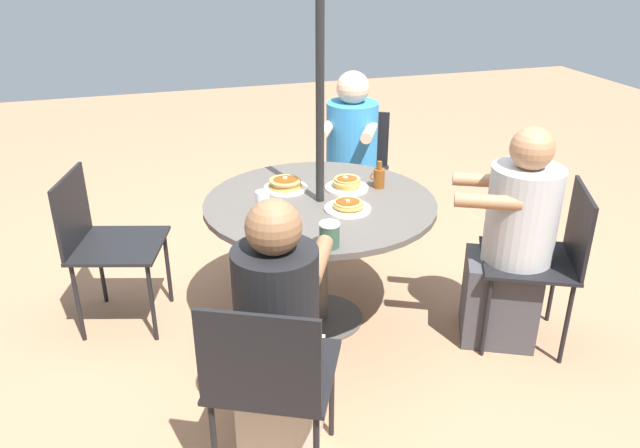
{
  "coord_description": "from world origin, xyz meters",
  "views": [
    {
      "loc": [
        0.87,
        2.88,
        2.01
      ],
      "look_at": [
        0.0,
        0.0,
        0.6
      ],
      "focal_mm": 35.0,
      "sensor_mm": 36.0,
      "label": 1
    }
  ],
  "objects_px": {
    "patio_chair_north": "(546,253)",
    "coffee_cup": "(329,235)",
    "diner_east": "(351,169)",
    "drinking_glass_a": "(263,203)",
    "pancake_plate_c": "(285,185)",
    "diner_north": "(512,248)",
    "diner_west": "(279,344)",
    "pancake_plate_b": "(347,185)",
    "patio_chair_south": "(102,238)",
    "pancake_plate_a": "(348,206)",
    "syrup_bottle": "(379,177)",
    "patio_chair_west": "(269,375)",
    "patio_table": "(320,218)",
    "patio_chair_east": "(354,165)"
  },
  "relations": [
    {
      "from": "patio_chair_south",
      "to": "pancake_plate_a",
      "type": "relative_size",
      "value": 3.7
    },
    {
      "from": "patio_chair_west",
      "to": "pancake_plate_b",
      "type": "xyz_separation_m",
      "value": [
        -0.7,
        -1.17,
        0.24
      ]
    },
    {
      "from": "diner_east",
      "to": "drinking_glass_a",
      "type": "xyz_separation_m",
      "value": [
        0.8,
        0.96,
        0.24
      ]
    },
    {
      "from": "pancake_plate_c",
      "to": "coffee_cup",
      "type": "relative_size",
      "value": 2.06
    },
    {
      "from": "patio_chair_west",
      "to": "pancake_plate_c",
      "type": "relative_size",
      "value": 3.7
    },
    {
      "from": "patio_chair_north",
      "to": "diner_north",
      "type": "relative_size",
      "value": 0.74
    },
    {
      "from": "patio_chair_south",
      "to": "diner_north",
      "type": "bearing_deg",
      "value": 85.5
    },
    {
      "from": "patio_chair_south",
      "to": "coffee_cup",
      "type": "distance_m",
      "value": 1.35
    },
    {
      "from": "pancake_plate_c",
      "to": "coffee_cup",
      "type": "bearing_deg",
      "value": 91.72
    },
    {
      "from": "patio_chair_north",
      "to": "patio_chair_east",
      "type": "xyz_separation_m",
      "value": [
        0.49,
        -1.54,
        0.0
      ]
    },
    {
      "from": "patio_chair_north",
      "to": "coffee_cup",
      "type": "xyz_separation_m",
      "value": [
        1.16,
        0.0,
        0.27
      ]
    },
    {
      "from": "patio_table",
      "to": "pancake_plate_c",
      "type": "height_order",
      "value": "pancake_plate_c"
    },
    {
      "from": "pancake_plate_b",
      "to": "drinking_glass_a",
      "type": "distance_m",
      "value": 0.55
    },
    {
      "from": "patio_table",
      "to": "pancake_plate_a",
      "type": "distance_m",
      "value": 0.22
    },
    {
      "from": "pancake_plate_b",
      "to": "pancake_plate_c",
      "type": "height_order",
      "value": "pancake_plate_b"
    },
    {
      "from": "syrup_bottle",
      "to": "pancake_plate_a",
      "type": "bearing_deg",
      "value": 42.87
    },
    {
      "from": "patio_chair_south",
      "to": "pancake_plate_a",
      "type": "xyz_separation_m",
      "value": [
        -1.22,
        0.49,
        0.23
      ]
    },
    {
      "from": "pancake_plate_c",
      "to": "drinking_glass_a",
      "type": "relative_size",
      "value": 1.94
    },
    {
      "from": "patio_chair_north",
      "to": "diner_west",
      "type": "bearing_deg",
      "value": 130.52
    },
    {
      "from": "patio_chair_north",
      "to": "patio_chair_west",
      "type": "xyz_separation_m",
      "value": [
        1.57,
        0.54,
        0.0
      ]
    },
    {
      "from": "drinking_glass_a",
      "to": "coffee_cup",
      "type": "bearing_deg",
      "value": 115.76
    },
    {
      "from": "patio_chair_north",
      "to": "patio_chair_east",
      "type": "distance_m",
      "value": 1.62
    },
    {
      "from": "patio_table",
      "to": "diner_north",
      "type": "xyz_separation_m",
      "value": [
        -0.9,
        0.44,
        -0.1
      ]
    },
    {
      "from": "diner_west",
      "to": "syrup_bottle",
      "type": "distance_m",
      "value": 1.29
    },
    {
      "from": "patio_chair_east",
      "to": "pancake_plate_c",
      "type": "height_order",
      "value": "patio_chair_east"
    },
    {
      "from": "patio_chair_west",
      "to": "coffee_cup",
      "type": "relative_size",
      "value": 7.62
    },
    {
      "from": "patio_chair_east",
      "to": "syrup_bottle",
      "type": "relative_size",
      "value": 5.83
    },
    {
      "from": "patio_table",
      "to": "coffee_cup",
      "type": "bearing_deg",
      "value": 77.7
    },
    {
      "from": "diner_east",
      "to": "diner_west",
      "type": "bearing_deg",
      "value": 91.35
    },
    {
      "from": "patio_chair_east",
      "to": "pancake_plate_c",
      "type": "bearing_deg",
      "value": 78.4
    },
    {
      "from": "patio_chair_north",
      "to": "coffee_cup",
      "type": "height_order",
      "value": "patio_chair_north"
    },
    {
      "from": "patio_chair_east",
      "to": "pancake_plate_a",
      "type": "xyz_separation_m",
      "value": [
        0.46,
        1.19,
        0.23
      ]
    },
    {
      "from": "patio_chair_north",
      "to": "diner_north",
      "type": "distance_m",
      "value": 0.17
    },
    {
      "from": "patio_chair_north",
      "to": "pancake_plate_b",
      "type": "bearing_deg",
      "value": 80.11
    },
    {
      "from": "syrup_bottle",
      "to": "coffee_cup",
      "type": "height_order",
      "value": "syrup_bottle"
    },
    {
      "from": "patio_chair_east",
      "to": "pancake_plate_c",
      "type": "xyz_separation_m",
      "value": [
        0.7,
        0.82,
        0.24
      ]
    },
    {
      "from": "patio_chair_east",
      "to": "pancake_plate_a",
      "type": "relative_size",
      "value": 3.7
    },
    {
      "from": "pancake_plate_a",
      "to": "coffee_cup",
      "type": "height_order",
      "value": "coffee_cup"
    },
    {
      "from": "diner_north",
      "to": "syrup_bottle",
      "type": "xyz_separation_m",
      "value": [
        0.53,
        -0.53,
        0.26
      ]
    },
    {
      "from": "patio_chair_east",
      "to": "drinking_glass_a",
      "type": "relative_size",
      "value": 7.17
    },
    {
      "from": "patio_table",
      "to": "coffee_cup",
      "type": "relative_size",
      "value": 10.63
    },
    {
      "from": "pancake_plate_b",
      "to": "diner_west",
      "type": "bearing_deg",
      "value": 58.22
    },
    {
      "from": "pancake_plate_a",
      "to": "syrup_bottle",
      "type": "xyz_separation_m",
      "value": [
        -0.26,
        -0.24,
        0.04
      ]
    },
    {
      "from": "diner_north",
      "to": "diner_west",
      "type": "xyz_separation_m",
      "value": [
        1.34,
        0.46,
        0.0
      ]
    },
    {
      "from": "pancake_plate_a",
      "to": "pancake_plate_b",
      "type": "xyz_separation_m",
      "value": [
        -0.09,
        -0.27,
        0.01
      ]
    },
    {
      "from": "diner_east",
      "to": "pancake_plate_a",
      "type": "xyz_separation_m",
      "value": [
        0.38,
        1.04,
        0.2
      ]
    },
    {
      "from": "patio_chair_north",
      "to": "syrup_bottle",
      "type": "relative_size",
      "value": 5.83
    },
    {
      "from": "pancake_plate_a",
      "to": "pancake_plate_c",
      "type": "relative_size",
      "value": 1.0
    },
    {
      "from": "patio_chair_east",
      "to": "syrup_bottle",
      "type": "distance_m",
      "value": 1.0
    },
    {
      "from": "patio_table",
      "to": "patio_chair_west",
      "type": "bearing_deg",
      "value": 63.94
    }
  ]
}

